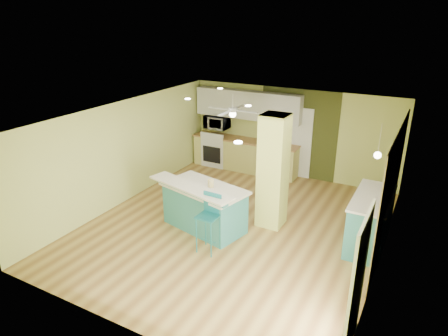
{
  "coord_description": "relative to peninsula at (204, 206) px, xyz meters",
  "views": [
    {
      "loc": [
        3.49,
        -6.93,
        4.4
      ],
      "look_at": [
        -0.49,
        0.4,
        1.16
      ],
      "focal_mm": 32.0,
      "sensor_mm": 36.0,
      "label": 1
    }
  ],
  "objects": [
    {
      "name": "floor",
      "position": [
        0.56,
        0.37,
        -0.52
      ],
      "size": [
        6.0,
        7.0,
        0.01
      ],
      "primitive_type": "cube",
      "color": "brown",
      "rests_on": "ground"
    },
    {
      "name": "ceiling",
      "position": [
        0.56,
        0.37,
        1.99
      ],
      "size": [
        6.0,
        7.0,
        0.01
      ],
      "primitive_type": "cube",
      "color": "white",
      "rests_on": "wall_back"
    },
    {
      "name": "wall_back",
      "position": [
        0.56,
        3.87,
        0.73
      ],
      "size": [
        6.0,
        0.01,
        2.5
      ],
      "primitive_type": "cube",
      "color": "#D1DC75",
      "rests_on": "floor"
    },
    {
      "name": "wall_front",
      "position": [
        0.56,
        -3.14,
        0.73
      ],
      "size": [
        6.0,
        0.01,
        2.5
      ],
      "primitive_type": "cube",
      "color": "#D1DC75",
      "rests_on": "floor"
    },
    {
      "name": "wall_left",
      "position": [
        -2.44,
        0.37,
        0.73
      ],
      "size": [
        0.01,
        7.0,
        2.5
      ],
      "primitive_type": "cube",
      "color": "#D1DC75",
      "rests_on": "floor"
    },
    {
      "name": "wall_right",
      "position": [
        3.57,
        0.37,
        0.73
      ],
      "size": [
        0.01,
        7.0,
        2.5
      ],
      "primitive_type": "cube",
      "color": "#D1DC75",
      "rests_on": "floor"
    },
    {
      "name": "wood_panel",
      "position": [
        3.55,
        0.97,
        0.73
      ],
      "size": [
        0.02,
        3.4,
        2.5
      ],
      "primitive_type": "cube",
      "color": "olive",
      "rests_on": "floor"
    },
    {
      "name": "olive_accent",
      "position": [
        0.76,
        3.86,
        0.73
      ],
      "size": [
        2.2,
        0.02,
        2.5
      ],
      "primitive_type": "cube",
      "color": "#40461C",
      "rests_on": "floor"
    },
    {
      "name": "interior_door",
      "position": [
        0.76,
        3.83,
        0.48
      ],
      "size": [
        0.82,
        0.05,
        2.0
      ],
      "primitive_type": "cube",
      "color": "white",
      "rests_on": "floor"
    },
    {
      "name": "french_door",
      "position": [
        3.53,
        -1.93,
        0.53
      ],
      "size": [
        0.04,
        1.08,
        2.1
      ],
      "primitive_type": "cube",
      "color": "silver",
      "rests_on": "floor"
    },
    {
      "name": "column",
      "position": [
        1.21,
        0.87,
        0.73
      ],
      "size": [
        0.55,
        0.55,
        2.5
      ],
      "primitive_type": "cube",
      "color": "#D8E269",
      "rests_on": "floor"
    },
    {
      "name": "kitchen_run",
      "position": [
        -0.74,
        3.57,
        -0.04
      ],
      "size": [
        3.25,
        0.63,
        0.94
      ],
      "color": "#CDC96B",
      "rests_on": "floor"
    },
    {
      "name": "stove",
      "position": [
        -1.69,
        3.56,
        -0.06
      ],
      "size": [
        0.76,
        0.66,
        1.08
      ],
      "color": "silver",
      "rests_on": "floor"
    },
    {
      "name": "upper_cabinets",
      "position": [
        -0.74,
        3.69,
        1.43
      ],
      "size": [
        3.2,
        0.34,
        0.8
      ],
      "primitive_type": "cube",
      "color": "silver",
      "rests_on": "wall_back"
    },
    {
      "name": "microwave",
      "position": [
        -1.69,
        3.57,
        0.83
      ],
      "size": [
        0.7,
        0.48,
        0.39
      ],
      "primitive_type": "imported",
      "color": "silver",
      "rests_on": "wall_back"
    },
    {
      "name": "ceiling_fan",
      "position": [
        -0.54,
        2.37,
        1.56
      ],
      "size": [
        1.41,
        1.41,
        0.61
      ],
      "color": "white",
      "rests_on": "ceiling"
    },
    {
      "name": "pendant_lamp",
      "position": [
        3.21,
        1.12,
        1.37
      ],
      "size": [
        0.14,
        0.14,
        0.69
      ],
      "color": "silver",
      "rests_on": "ceiling"
    },
    {
      "name": "wall_decor",
      "position": [
        3.53,
        1.17,
        1.03
      ],
      "size": [
        0.03,
        0.9,
        0.7
      ],
      "primitive_type": "cube",
      "color": "brown",
      "rests_on": "wood_panel"
    },
    {
      "name": "peninsula",
      "position": [
        0.0,
        0.0,
        0.0
      ],
      "size": [
        2.16,
        1.52,
        1.11
      ],
      "rotation": [
        0.0,
        0.0,
        -0.23
      ],
      "color": "teal",
      "rests_on": "floor"
    },
    {
      "name": "bar_stool",
      "position": [
        0.55,
        -0.67,
        0.28
      ],
      "size": [
        0.4,
        0.4,
        1.19
      ],
      "rotation": [
        0.0,
        0.0,
        -0.03
      ],
      "color": "teal",
      "rests_on": "floor"
    },
    {
      "name": "side_counter",
      "position": [
        3.26,
        1.0,
        0.02
      ],
      "size": [
        0.71,
        1.67,
        1.07
      ],
      "color": "teal",
      "rests_on": "floor"
    },
    {
      "name": "fruit_bowl",
      "position": [
        -0.01,
        3.49,
        0.47
      ],
      "size": [
        0.41,
        0.41,
        0.08
      ],
      "primitive_type": "imported",
      "rotation": [
        0.0,
        0.0,
        0.21
      ],
      "color": "#3D2819",
      "rests_on": "kitchen_run"
    },
    {
      "name": "canister",
      "position": [
        0.12,
        0.1,
        0.54
      ],
      "size": [
        0.13,
        0.13,
        0.17
      ],
      "primitive_type": "cylinder",
      "color": "yellow",
      "rests_on": "peninsula"
    }
  ]
}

